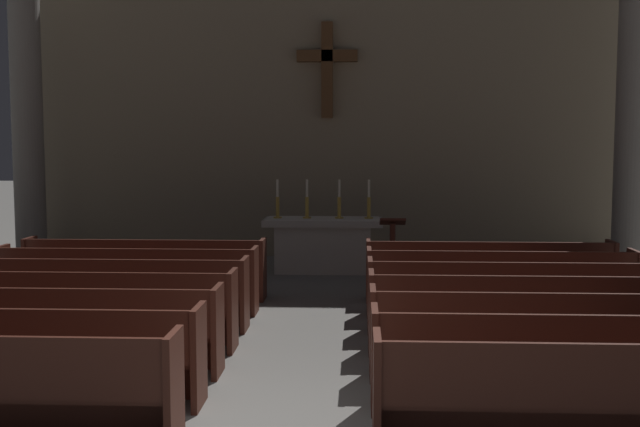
{
  "coord_description": "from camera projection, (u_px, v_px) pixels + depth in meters",
  "views": [
    {
      "loc": [
        0.66,
        -6.13,
        2.48
      ],
      "look_at": [
        0.0,
        7.33,
        1.21
      ],
      "focal_mm": 44.41,
      "sensor_mm": 36.0,
      "label": 1
    }
  ],
  "objects": [
    {
      "name": "pew_right_row_6",
      "position": [
        500.0,
        283.0,
        11.03
      ],
      "size": [
        3.73,
        0.5,
        0.95
      ],
      "color": "#4C2319",
      "rests_on": "ground"
    },
    {
      "name": "pew_left_row_5",
      "position": [
        105.0,
        293.0,
        10.31
      ],
      "size": [
        3.73,
        0.5,
        0.95
      ],
      "color": "#4C2319",
      "rests_on": "ground"
    },
    {
      "name": "pew_left_row_2",
      "position": [
        4.0,
        354.0,
        7.38
      ],
      "size": [
        3.73,
        0.5,
        0.95
      ],
      "color": "#4C2319",
      "rests_on": "ground"
    },
    {
      "name": "apse_with_cross",
      "position": [
        328.0,
        88.0,
        16.54
      ],
      "size": [
        12.31,
        0.48,
        7.07
      ],
      "color": "gray",
      "rests_on": "ground"
    },
    {
      "name": "pew_right_row_7",
      "position": [
        489.0,
        271.0,
        12.01
      ],
      "size": [
        3.73,
        0.5,
        0.95
      ],
      "color": "#4C2319",
      "rests_on": "ground"
    },
    {
      "name": "column_left_third",
      "position": [
        27.0,
        107.0,
        15.11
      ],
      "size": [
        0.88,
        0.88,
        6.33
      ],
      "color": "gray",
      "rests_on": "ground"
    },
    {
      "name": "candlestick_inner_right",
      "position": [
        339.0,
        206.0,
        14.67
      ],
      "size": [
        0.16,
        0.16,
        0.72
      ],
      "color": "#B79338",
      "rests_on": "altar"
    },
    {
      "name": "pew_left_row_6",
      "position": [
        127.0,
        280.0,
        11.29
      ],
      "size": [
        3.73,
        0.5,
        0.95
      ],
      "color": "#4C2319",
      "rests_on": "ground"
    },
    {
      "name": "altar",
      "position": [
        323.0,
        244.0,
        14.75
      ],
      "size": [
        2.2,
        0.9,
        1.01
      ],
      "color": "#BCB7AD",
      "rests_on": "ground"
    },
    {
      "name": "pew_left_row_7",
      "position": [
        145.0,
        268.0,
        12.27
      ],
      "size": [
        3.73,
        0.5,
        0.95
      ],
      "color": "#4C2319",
      "rests_on": "ground"
    },
    {
      "name": "pew_left_row_3",
      "position": [
        45.0,
        329.0,
        8.36
      ],
      "size": [
        3.73,
        0.5,
        0.95
      ],
      "color": "#4C2319",
      "rests_on": "ground"
    },
    {
      "name": "pew_right_row_4",
      "position": [
        531.0,
        314.0,
        9.08
      ],
      "size": [
        3.73,
        0.5,
        0.95
      ],
      "color": "#4C2319",
      "rests_on": "ground"
    },
    {
      "name": "pew_left_row_4",
      "position": [
        78.0,
        309.0,
        9.34
      ],
      "size": [
        3.73,
        0.5,
        0.95
      ],
      "color": "#4C2319",
      "rests_on": "ground"
    },
    {
      "name": "pew_right_row_1",
      "position": [
        613.0,
        397.0,
        6.14
      ],
      "size": [
        3.73,
        0.5,
        0.95
      ],
      "color": "#4C2319",
      "rests_on": "ground"
    },
    {
      "name": "pew_right_row_3",
      "position": [
        552.0,
        335.0,
        8.1
      ],
      "size": [
        3.73,
        0.5,
        0.95
      ],
      "color": "#4C2319",
      "rests_on": "ground"
    },
    {
      "name": "column_right_third",
      "position": [
        632.0,
        106.0,
        14.56
      ],
      "size": [
        0.88,
        0.88,
        6.33
      ],
      "color": "gray",
      "rests_on": "ground"
    },
    {
      "name": "candlestick_inner_left",
      "position": [
        307.0,
        206.0,
        14.7
      ],
      "size": [
        0.16,
        0.16,
        0.72
      ],
      "color": "#B79338",
      "rests_on": "altar"
    },
    {
      "name": "lectern",
      "position": [
        392.0,
        252.0,
        13.49
      ],
      "size": [
        0.44,
        0.36,
        1.15
      ],
      "color": "#4C2319",
      "rests_on": "ground"
    },
    {
      "name": "pew_right_row_2",
      "position": [
        578.0,
        362.0,
        7.12
      ],
      "size": [
        3.73,
        0.5,
        0.95
      ],
      "color": "#4C2319",
      "rests_on": "ground"
    },
    {
      "name": "candlestick_outer_left",
      "position": [
        278.0,
        206.0,
        14.72
      ],
      "size": [
        0.16,
        0.16,
        0.72
      ],
      "color": "#B79338",
      "rests_on": "altar"
    },
    {
      "name": "candlestick_outer_right",
      "position": [
        369.0,
        206.0,
        14.64
      ],
      "size": [
        0.16,
        0.16,
        0.72
      ],
      "color": "#B79338",
      "rests_on": "altar"
    },
    {
      "name": "pew_right_row_5",
      "position": [
        514.0,
        297.0,
        10.06
      ],
      "size": [
        3.73,
        0.5,
        0.95
      ],
      "color": "#4C2319",
      "rests_on": "ground"
    }
  ]
}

